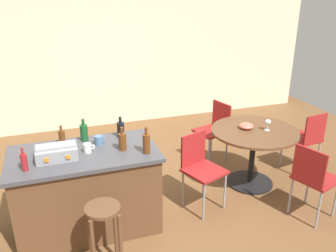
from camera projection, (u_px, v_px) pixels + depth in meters
The scene contains 20 objects.
ground_plane at pixel (149, 208), 4.10m from camera, with size 8.80×8.80×0.00m, color brown.
back_wall at pixel (102, 51), 6.11m from camera, with size 8.00×0.10×2.70m, color beige.
kitchen_island at pixel (87, 190), 3.64m from camera, with size 1.46×0.80×0.88m.
wooden_stool at pixel (104, 227), 3.02m from camera, with size 0.31×0.31×0.69m.
dining_table at pixel (253, 143), 4.41m from camera, with size 1.07×1.07×0.75m.
folding_chair_near at pixel (200, 165), 3.97m from camera, with size 0.52×0.52×0.88m.
folding_chair_far at pixel (313, 176), 3.74m from camera, with size 0.51×0.51×0.88m.
folding_chair_left at pixel (306, 137), 4.73m from camera, with size 0.45×0.45×0.87m.
folding_chair_right at pixel (215, 127), 5.09m from camera, with size 0.49×0.49×0.86m.
toolbox at pixel (57, 152), 3.32m from camera, with size 0.38×0.25×0.15m.
bottle_0 at pixel (24, 162), 3.10m from camera, with size 0.06×0.06×0.22m.
bottle_1 at pixel (121, 129), 3.79m from camera, with size 0.08×0.08×0.23m.
bottle_2 at pixel (122, 141), 3.49m from camera, with size 0.08×0.08×0.24m.
bottle_3 at pixel (62, 137), 3.63m from camera, with size 0.06×0.06×0.20m.
bottle_4 at pixel (84, 132), 3.70m from camera, with size 0.08×0.08×0.24m.
bottle_5 at pixel (146, 143), 3.42m from camera, with size 0.07×0.07×0.27m.
cup_0 at pixel (88, 148), 3.45m from camera, with size 0.11×0.08×0.09m.
cup_1 at pixel (99, 140), 3.64m from camera, with size 0.12×0.09×0.09m.
wine_glass at pixel (268, 122), 4.30m from camera, with size 0.07×0.07×0.14m.
serving_bowl at pixel (246, 126), 4.38m from camera, with size 0.18×0.18×0.07m, color #DB6651.
Camera 1 is at (-0.90, -3.34, 2.41)m, focal length 37.56 mm.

